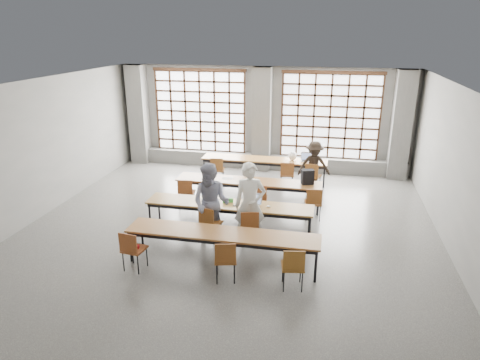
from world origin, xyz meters
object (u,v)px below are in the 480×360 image
chair_back_mid (287,172)px  chair_mid_right (313,201)px  chair_front_left (209,221)px  plastic_bag (293,156)px  student_male (250,205)px  mouse (268,206)px  red_pouch (134,247)px  chair_back_right (313,174)px  chair_front_right (250,224)px  desk_row_c (229,206)px  backpack (308,177)px  chair_near_right (293,264)px  desk_row_b (248,183)px  green_box (228,200)px  chair_mid_centre (259,196)px  phone (236,205)px  chair_back_left (217,168)px  chair_near_left (132,247)px  student_back (314,166)px  student_female (211,203)px  desk_row_d (222,235)px  desk_row_a (264,161)px  laptop_front (254,201)px  laptop_back (307,159)px  chair_near_mid (225,257)px  chair_mid_left (186,191)px

chair_back_mid → chair_mid_right: same height
chair_front_left → plastic_bag: (1.46, 4.53, 0.34)m
student_male → chair_mid_right: bearing=35.4°
mouse → red_pouch: 3.19m
chair_back_right → chair_front_right: size_ratio=1.00×
desk_row_c → backpack: bearing=45.5°
chair_near_right → red_pouch: bearing=178.6°
desk_row_b → chair_mid_right: (1.81, -0.63, -0.13)m
chair_front_left → green_box: 0.79m
chair_back_mid → chair_mid_right: 2.32m
chair_back_mid → chair_near_right: 5.42m
chair_mid_centre → phone: 1.26m
chair_back_left → chair_near_left: size_ratio=1.00×
desk_row_b → mouse: mouse is taller
student_back → phone: size_ratio=11.64×
student_female → green_box: bearing=71.2°
desk_row_d → chair_near_left: 1.83m
chair_mid_centre → chair_mid_right: (1.40, 0.00, 0.00)m
desk_row_d → student_back: bearing=71.6°
chair_front_left → chair_front_right: 0.94m
green_box → phone: 0.29m
student_male → phone: 0.62m
desk_row_d → chair_mid_centre: bearing=82.9°
student_back → plastic_bag: student_back is taller
desk_row_a → chair_near_left: bearing=-106.1°
red_pouch → desk_row_b: bearing=66.9°
chair_mid_right → chair_front_right: (-1.33, -1.72, 0.00)m
laptop_front → chair_near_left: bearing=-132.5°
chair_front_left → laptop_back: bearing=67.5°
chair_back_left → green_box: size_ratio=3.52×
chair_mid_right → laptop_back: laptop_back is taller
desk_row_d → mouse: 1.67m
chair_mid_right → chair_near_mid: bearing=-115.0°
chair_back_mid → chair_near_left: size_ratio=1.00×
chair_back_mid → chair_mid_right: size_ratio=1.00×
chair_near_left → laptop_front: laptop_front is taller
chair_mid_left → mouse: (2.41, -1.11, 0.21)m
green_box → plastic_bag: 4.01m
chair_back_mid → chair_front_left: 4.09m
red_pouch → chair_front_left: bearing=51.3°
student_male → backpack: 2.54m
desk_row_b → phone: bearing=-88.6°
chair_mid_right → desk_row_b: bearing=160.9°
chair_mid_left → phone: chair_mid_left is taller
chair_back_mid → chair_front_right: 3.88m
chair_near_right → desk_row_b: bearing=112.4°
desk_row_d → chair_front_left: (-0.54, 0.90, -0.13)m
chair_front_right → student_male: student_male is taller
chair_back_right → phone: chair_back_right is taller
chair_back_left → phone: (1.33, -3.33, 0.20)m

